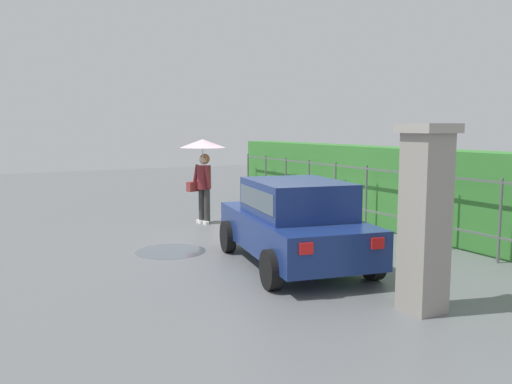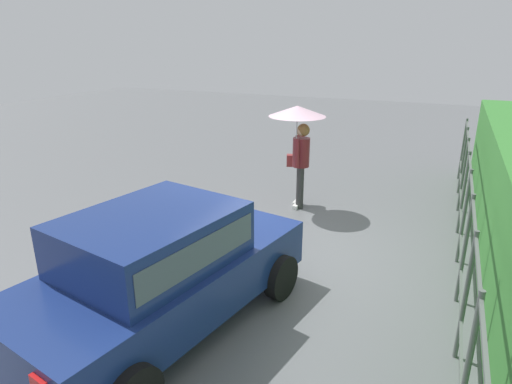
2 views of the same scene
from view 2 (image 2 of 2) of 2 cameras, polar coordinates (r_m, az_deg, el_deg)
ground_plane at (r=7.08m, az=2.98°, el=-8.37°), size 40.00×40.00×0.00m
car at (r=5.26m, az=-12.28°, el=-9.28°), size 3.95×2.41×1.48m
pedestrian at (r=8.68m, az=5.54°, el=7.98°), size 1.11×1.11×2.08m
fence_section at (r=6.73m, az=25.51°, el=-4.13°), size 10.72×0.05×1.50m
puddle_near at (r=7.88m, az=-12.51°, el=-5.84°), size 1.35×1.35×0.00m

